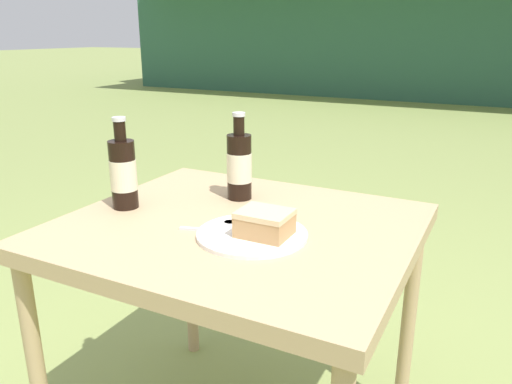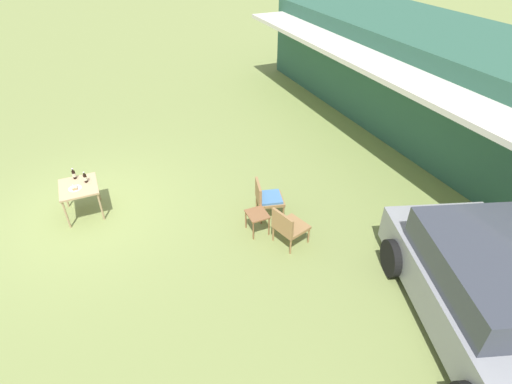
% 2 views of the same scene
% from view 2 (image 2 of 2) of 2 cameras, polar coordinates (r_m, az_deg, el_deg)
% --- Properties ---
extents(ground_plane, '(60.00, 60.00, 0.00)m').
position_cam_2_polar(ground_plane, '(9.18, -23.08, -2.74)').
color(ground_plane, olive).
extents(cabin_building, '(11.74, 5.24, 2.64)m').
position_cam_2_polar(cabin_building, '(12.99, 23.53, 15.01)').
color(cabin_building, '#2D5B47').
rests_on(cabin_building, ground_plane).
extents(parked_car, '(4.53, 3.11, 1.39)m').
position_cam_2_polar(parked_car, '(6.85, 30.78, -12.81)').
color(parked_car, gray).
rests_on(parked_car, ground_plane).
extents(wicker_chair_cushioned, '(0.65, 0.65, 0.78)m').
position_cam_2_polar(wicker_chair_cushioned, '(8.16, 1.59, -0.75)').
color(wicker_chair_cushioned, '#9E7547').
rests_on(wicker_chair_cushioned, ground_plane).
extents(wicker_chair_plain, '(0.66, 0.66, 0.78)m').
position_cam_2_polar(wicker_chair_plain, '(7.46, 4.63, -4.83)').
color(wicker_chair_plain, '#9E7547').
rests_on(wicker_chair_plain, ground_plane).
extents(garden_side_table, '(0.43, 0.38, 0.44)m').
position_cam_2_polar(garden_side_table, '(7.75, 0.18, -3.48)').
color(garden_side_table, brown).
rests_on(garden_side_table, ground_plane).
extents(patio_table, '(0.83, 0.73, 0.69)m').
position_cam_2_polar(patio_table, '(8.84, -23.98, 0.42)').
color(patio_table, tan).
rests_on(patio_table, ground_plane).
extents(cake_on_plate, '(0.25, 0.25, 0.07)m').
position_cam_2_polar(cake_on_plate, '(8.72, -24.46, 0.52)').
color(cake_on_plate, white).
rests_on(cake_on_plate, patio_table).
extents(cola_bottle_near, '(0.07, 0.07, 0.24)m').
position_cam_2_polar(cola_bottle_near, '(8.82, -23.20, 1.84)').
color(cola_bottle_near, black).
rests_on(cola_bottle_near, patio_table).
extents(cola_bottle_far, '(0.07, 0.07, 0.24)m').
position_cam_2_polar(cola_bottle_far, '(9.03, -24.57, 2.27)').
color(cola_bottle_far, black).
rests_on(cola_bottle_far, patio_table).
extents(fork, '(0.17, 0.06, 0.01)m').
position_cam_2_polar(fork, '(8.82, -24.56, 0.75)').
color(fork, silver).
rests_on(fork, patio_table).
extents(loose_bottle_cap, '(0.03, 0.03, 0.01)m').
position_cam_2_polar(loose_bottle_cap, '(8.81, -24.25, 0.80)').
color(loose_bottle_cap, silver).
rests_on(loose_bottle_cap, patio_table).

